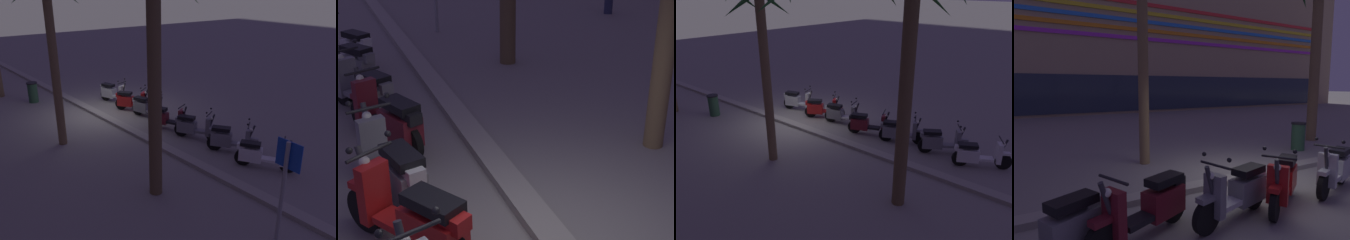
{
  "view_description": "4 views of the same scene",
  "coord_description": "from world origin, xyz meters",
  "views": [
    {
      "loc": [
        -12.98,
        7.39,
        5.4
      ],
      "look_at": [
        -4.02,
        -0.27,
        0.82
      ],
      "focal_mm": 38.97,
      "sensor_mm": 36.0,
      "label": 1
    },
    {
      "loc": [
        3.76,
        -1.86,
        3.39
      ],
      "look_at": [
        -1.4,
        0.16,
        0.94
      ],
      "focal_mm": 54.42,
      "sensor_mm": 36.0,
      "label": 2
    },
    {
      "loc": [
        -10.02,
        9.06,
        5.62
      ],
      "look_at": [
        -3.45,
        0.92,
        1.32
      ],
      "focal_mm": 36.36,
      "sensor_mm": 36.0,
      "label": 3
    },
    {
      "loc": [
        -4.54,
        -4.59,
        2.19
      ],
      "look_at": [
        -1.29,
        1.24,
        1.36
      ],
      "focal_mm": 29.61,
      "sensor_mm": 36.0,
      "label": 4
    }
  ],
  "objects": [
    {
      "name": "curb_strip",
      "position": [
        0.0,
        0.21,
        0.06
      ],
      "size": [
        60.0,
        0.36,
        0.12
      ],
      "primitive_type": "cube",
      "color": "gray",
      "rests_on": "ground"
    },
    {
      "name": "scooter_silver_lead_nearest",
      "position": [
        1.04,
        -1.23,
        0.45
      ],
      "size": [
        1.69,
        0.76,
        1.17
      ],
      "color": "black",
      "rests_on": "ground"
    },
    {
      "name": "ground_plane",
      "position": [
        0.0,
        0.0,
        0.0
      ],
      "size": [
        200.0,
        200.0,
        0.0
      ],
      "primitive_type": "plane",
      "color": "gray"
    },
    {
      "name": "palm_tree_near_sign",
      "position": [
        -6.33,
        2.11,
        4.78
      ],
      "size": [
        2.49,
        2.69,
        6.45
      ],
      "color": "brown",
      "rests_on": "ground"
    },
    {
      "name": "scooter_red_mid_centre",
      "position": [
        -0.49,
        -1.18,
        0.45
      ],
      "size": [
        1.57,
        1.03,
        1.17
      ],
      "color": "black",
      "rests_on": "ground"
    },
    {
      "name": "scooter_grey_second_in_line",
      "position": [
        -4.39,
        -1.17,
        0.45
      ],
      "size": [
        1.62,
        0.91,
        1.17
      ],
      "color": "black",
      "rests_on": "ground"
    },
    {
      "name": "scooter_grey_far_back",
      "position": [
        -5.95,
        -1.29,
        0.46
      ],
      "size": [
        1.55,
        1.06,
        1.17
      ],
      "color": "black",
      "rests_on": "ground"
    },
    {
      "name": "litter_bin",
      "position": [
        3.46,
        1.61,
        0.48
      ],
      "size": [
        0.48,
        0.48,
        0.95
      ],
      "color": "#2D5638",
      "rests_on": "ground"
    },
    {
      "name": "scooter_grey_last_in_row",
      "position": [
        -1.59,
        -1.2,
        0.45
      ],
      "size": [
        1.77,
        0.72,
        1.17
      ],
      "color": "black",
      "rests_on": "ground"
    },
    {
      "name": "scooter_white_gap_after_mid",
      "position": [
        -7.28,
        -1.16,
        0.44
      ],
      "size": [
        1.67,
        1.02,
        1.04
      ],
      "color": "black",
      "rests_on": "ground"
    },
    {
      "name": "scooter_maroon_mid_front",
      "position": [
        -3.07,
        -1.0,
        0.45
      ],
      "size": [
        1.76,
        0.9,
        1.04
      ],
      "color": "black",
      "rests_on": "ground"
    },
    {
      "name": "palm_tree_far_corner",
      "position": [
        -1.74,
        2.65,
        4.59
      ],
      "size": [
        2.49,
        2.55,
        5.91
      ],
      "color": "olive",
      "rests_on": "ground"
    }
  ]
}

